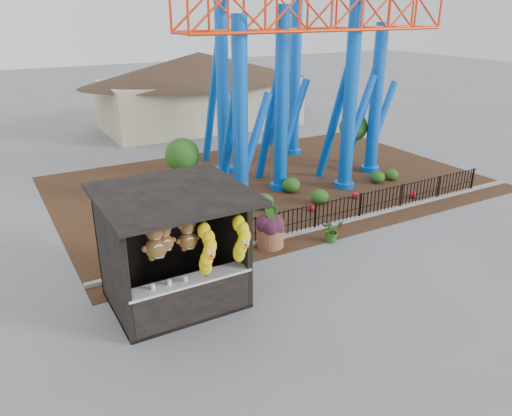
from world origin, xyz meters
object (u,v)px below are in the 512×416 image
roller_coaster (293,27)px  terracotta_planter (270,237)px  prize_booth (177,253)px  potted_plant (332,230)px

roller_coaster → terracotta_planter: size_ratio=12.54×
prize_booth → terracotta_planter: bearing=25.3°
prize_booth → terracotta_planter: 4.37m
prize_booth → potted_plant: 5.98m
prize_booth → roller_coaster: bearing=42.1°
roller_coaster → potted_plant: size_ratio=14.05×
terracotta_planter → potted_plant: (1.96, -0.68, 0.06)m
terracotta_planter → roller_coaster: bearing=52.0°
prize_booth → terracotta_planter: size_ratio=3.99×
terracotta_planter → prize_booth: bearing=-154.7°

